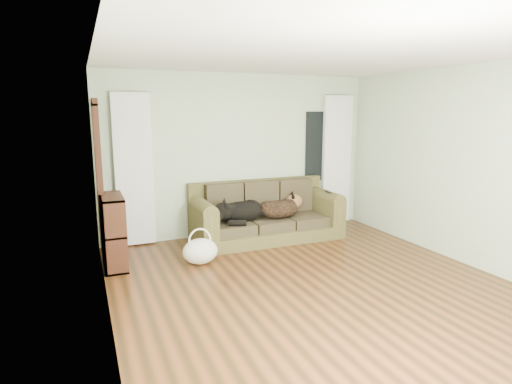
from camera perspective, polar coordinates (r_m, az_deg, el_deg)
name	(u,v)px	position (r m, az deg, el deg)	size (l,w,h in m)	color
floor	(316,287)	(5.11, 7.98, -12.48)	(5.00, 5.00, 0.00)	#33200E
ceiling	(322,53)	(4.74, 8.83, 17.80)	(5.00, 5.00, 0.00)	white
wall_back	(240,155)	(7.01, -2.13, 4.93)	(4.50, 0.04, 2.60)	#B6CEAB
wall_left	(103,191)	(4.10, -19.76, 0.18)	(0.04, 5.00, 2.60)	#B6CEAB
wall_right	(469,166)	(6.21, 26.57, 3.06)	(0.04, 5.00, 2.60)	#B6CEAB
curtain_left	(134,170)	(6.55, -15.97, 2.81)	(0.55, 0.08, 2.25)	white
curtain_right	(337,160)	(7.76, 10.69, 4.21)	(0.55, 0.08, 2.25)	white
window_pane	(318,146)	(7.59, 8.32, 6.04)	(0.50, 0.03, 1.20)	black
door_casing	(100,183)	(6.17, -20.13, 1.15)	(0.07, 0.60, 2.10)	black
sofa	(267,211)	(6.76, 1.49, -2.59)	(2.33, 1.01, 0.95)	#38301A
dog_black_lab	(239,213)	(6.54, -2.24, -2.79)	(0.72, 0.50, 0.30)	black
dog_shepherd	(280,208)	(6.79, 3.24, -2.20)	(0.69, 0.48, 0.30)	black
tv_remote	(328,191)	(7.00, 9.59, 0.07)	(0.06, 0.20, 0.02)	black
tote_bag	(200,252)	(5.79, -7.45, -7.96)	(0.47, 0.37, 0.34)	white
bookshelf	(113,229)	(5.87, -18.53, -4.71)	(0.28, 0.75, 0.94)	black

